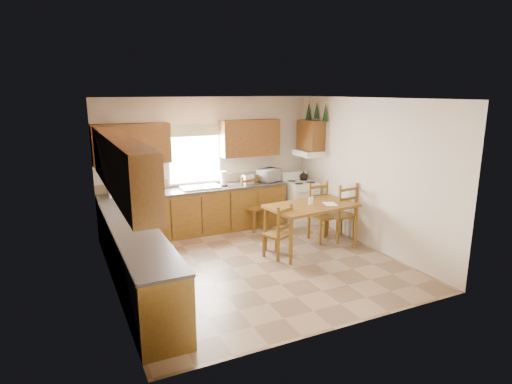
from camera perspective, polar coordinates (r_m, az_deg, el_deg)
name	(u,v)px	position (r m, az deg, el deg)	size (l,w,h in m)	color
floor	(256,263)	(7.25, -0.05, -9.50)	(4.50, 4.50, 0.00)	#896F53
ceiling	(256,98)	(6.68, -0.05, 12.37)	(4.50, 4.50, 0.00)	brown
wall_left	(109,200)	(6.23, -19.07, -0.99)	(4.50, 4.50, 0.00)	beige
wall_right	(367,173)	(8.04, 14.58, 2.43)	(4.50, 4.50, 0.00)	beige
wall_back	(209,164)	(8.88, -6.33, 3.79)	(4.50, 4.50, 0.00)	beige
wall_front	(341,223)	(4.97, 11.23, -4.07)	(4.50, 4.50, 0.00)	beige
lower_cab_back	(197,212)	(8.69, -7.85, -2.63)	(3.75, 0.60, 0.88)	brown
lower_cab_left	(137,262)	(6.40, -15.59, -8.93)	(0.60, 3.60, 0.88)	brown
counter_back	(196,190)	(8.57, -7.95, 0.33)	(3.75, 0.63, 0.04)	#3D3834
counter_left	(135,231)	(6.25, -15.85, -5.02)	(0.63, 3.60, 0.04)	#3D3834
backsplash	(192,181)	(8.82, -8.55, 1.40)	(3.75, 0.01, 0.18)	#8D7B5D
upper_cab_back_left	(132,144)	(8.27, -16.25, 6.17)	(1.41, 0.33, 0.75)	brown
upper_cab_back_right	(250,138)	(8.98, -0.82, 7.22)	(1.25, 0.33, 0.75)	brown
upper_cab_left	(120,164)	(6.01, -17.70, 3.52)	(0.33, 3.60, 0.75)	brown
upper_cab_stove	(311,135)	(9.18, 7.31, 7.54)	(0.33, 0.62, 0.62)	brown
range_hood	(308,153)	(9.20, 6.98, 5.17)	(0.44, 0.62, 0.12)	silver
window_frame	(195,155)	(8.73, -8.16, 4.89)	(1.13, 0.02, 1.18)	silver
window_pane	(195,155)	(8.73, -8.15, 4.89)	(1.05, 0.01, 1.10)	white
window_valance	(194,130)	(8.64, -8.21, 8.15)	(1.19, 0.01, 0.24)	#567240
sink_basin	(200,187)	(8.59, -7.48, 0.63)	(0.75, 0.45, 0.04)	silver
pine_decal_a	(325,113)	(8.95, 9.24, 10.41)	(0.22, 0.22, 0.36)	#173C1E
pine_decal_b	(317,110)	(9.22, 8.10, 10.78)	(0.22, 0.22, 0.36)	#173C1E
pine_decal_c	(308,111)	(9.49, 7.01, 10.64)	(0.22, 0.22, 0.36)	#173C1E
stove	(301,203)	(9.34, 5.98, -1.42)	(0.60, 0.62, 0.89)	silver
coffeemaker	(114,187)	(8.23, -18.40, 0.67)	(0.22, 0.26, 0.37)	silver
paper_towel	(223,179)	(8.72, -4.37, 1.79)	(0.13, 0.13, 0.30)	white
toaster	(248,179)	(8.94, -1.08, 1.73)	(0.23, 0.14, 0.19)	silver
microwave	(269,175)	(9.15, 1.72, 2.26)	(0.45, 0.32, 0.27)	silver
dining_table	(311,227)	(7.79, 7.34, -4.65)	(1.57, 0.90, 0.84)	brown
chair_near_left	(277,231)	(7.38, 2.87, -5.18)	(0.39, 0.38, 0.94)	brown
chair_near_right	(340,211)	(8.36, 11.18, -2.55)	(0.47, 0.45, 1.12)	brown
chair_far_left	(255,204)	(8.81, -0.07, -1.57)	(0.46, 0.44, 1.09)	brown
chair_far_right	(323,212)	(8.27, 8.99, -2.71)	(0.46, 0.44, 1.10)	brown
table_paper	(330,204)	(7.75, 9.86, -1.59)	(0.21, 0.28, 0.00)	white
table_card	(311,201)	(7.68, 7.34, -1.15)	(0.10, 0.02, 0.13)	white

